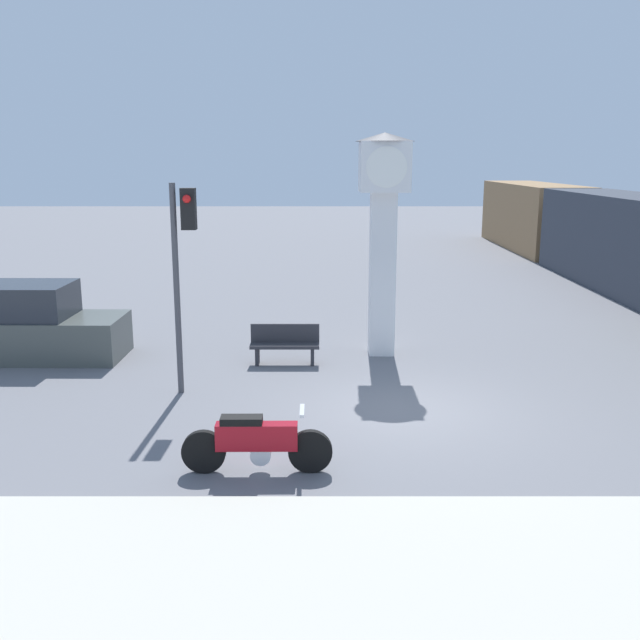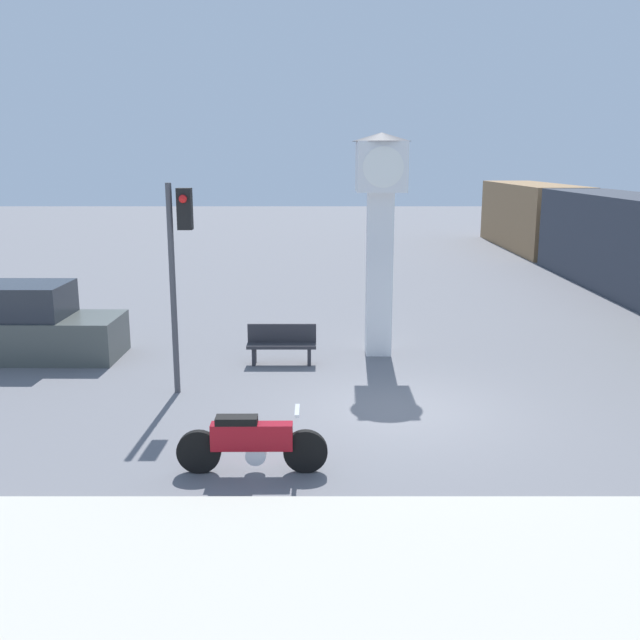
% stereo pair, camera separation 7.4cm
% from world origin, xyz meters
% --- Properties ---
extents(ground_plane, '(120.00, 120.00, 0.00)m').
position_xyz_m(ground_plane, '(0.00, 0.00, 0.00)').
color(ground_plane, slate).
extents(motorcycle, '(2.29, 0.49, 1.01)m').
position_xyz_m(motorcycle, '(-2.53, -2.71, 0.49)').
color(motorcycle, black).
rests_on(motorcycle, ground_plane).
extents(clock_tower, '(1.38, 1.38, 5.26)m').
position_xyz_m(clock_tower, '(-0.07, 4.10, 3.48)').
color(clock_tower, white).
rests_on(clock_tower, ground_plane).
extents(freight_train, '(2.80, 34.64, 3.40)m').
position_xyz_m(freight_train, '(9.75, 13.62, 1.70)').
color(freight_train, '#425138').
rests_on(freight_train, ground_plane).
extents(traffic_light, '(0.50, 0.35, 4.22)m').
position_xyz_m(traffic_light, '(-4.27, 1.11, 2.90)').
color(traffic_light, '#47474C').
rests_on(traffic_light, ground_plane).
extents(bench, '(1.60, 0.44, 0.92)m').
position_xyz_m(bench, '(-2.38, 3.21, 0.49)').
color(bench, '#2D2D33').
rests_on(bench, ground_plane).
extents(parked_car, '(4.21, 1.83, 1.80)m').
position_xyz_m(parked_car, '(-8.45, 3.73, 0.75)').
color(parked_car, '#4C514C').
rests_on(parked_car, ground_plane).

